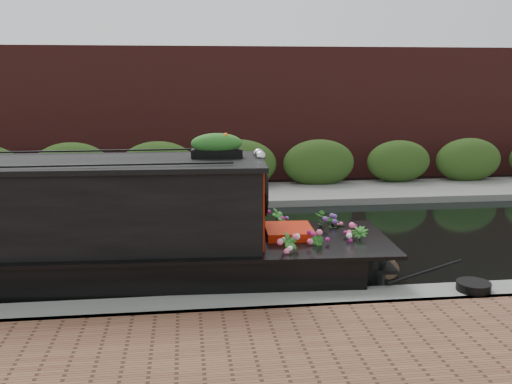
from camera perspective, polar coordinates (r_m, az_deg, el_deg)
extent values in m
plane|color=black|center=(10.88, -10.55, -5.58)|extent=(80.00, 80.00, 0.00)
cube|color=slate|center=(7.80, -11.94, -12.78)|extent=(40.00, 0.60, 0.50)
cube|color=slate|center=(14.94, -9.65, -0.81)|extent=(40.00, 2.40, 0.34)
cube|color=#294717|center=(15.82, -9.51, -0.10)|extent=(40.00, 1.10, 2.80)
cube|color=#4C1D19|center=(17.88, -9.26, 1.27)|extent=(40.00, 1.00, 8.00)
cube|color=#B71E07|center=(8.71, 0.28, -0.93)|extent=(0.13, 1.59, 1.22)
cube|color=black|center=(7.84, -7.74, -1.96)|extent=(0.82, 0.06, 0.50)
cube|color=#B71E07|center=(8.95, 3.28, -4.96)|extent=(0.76, 0.85, 0.45)
sphere|color=silver|center=(8.46, 0.45, 3.59)|extent=(0.16, 0.16, 0.16)
sphere|color=silver|center=(8.71, 0.23, 3.83)|extent=(0.16, 0.16, 0.16)
cube|color=black|center=(8.52, -3.94, 3.86)|extent=(0.77, 0.27, 0.12)
ellipsoid|color=orange|center=(8.50, -3.96, 5.00)|extent=(0.84, 0.26, 0.22)
imported|color=#2B6B23|center=(8.24, 3.31, -6.05)|extent=(0.35, 0.30, 0.56)
imported|color=#2B6B23|center=(8.47, 6.02, -5.93)|extent=(0.30, 0.32, 0.47)
imported|color=#2B6B23|center=(9.57, 7.44, -3.63)|extent=(0.65, 0.65, 0.55)
imported|color=#2B6B23|center=(8.91, 10.21, -5.03)|extent=(0.38, 0.38, 0.50)
imported|color=#2B6B23|center=(9.53, 2.28, -3.42)|extent=(0.37, 0.39, 0.61)
cylinder|color=brown|center=(9.50, 12.86, -7.26)|extent=(0.31, 0.36, 0.31)
cylinder|color=black|center=(8.57, 20.92, -8.80)|extent=(0.47, 0.47, 0.12)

